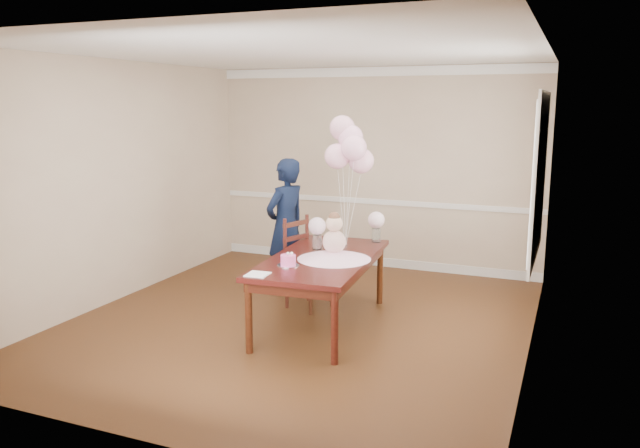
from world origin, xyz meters
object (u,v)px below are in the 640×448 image
(woman, at_px, (286,226))
(birthday_cake, at_px, (288,260))
(dining_chair_seat, at_px, (309,269))
(dining_table_top, at_px, (322,259))

(woman, bearing_deg, birthday_cake, 45.36)
(birthday_cake, distance_m, dining_chair_seat, 1.00)
(birthday_cake, bearing_deg, woman, 116.26)
(dining_table_top, xyz_separation_m, woman, (-0.82, 0.90, 0.11))
(dining_table_top, height_order, birthday_cake, birthday_cake)
(birthday_cake, height_order, dining_chair_seat, birthday_cake)
(dining_table_top, height_order, dining_chair_seat, dining_table_top)
(dining_table_top, relative_size, dining_chair_seat, 4.45)
(dining_table_top, xyz_separation_m, dining_chair_seat, (-0.34, 0.48, -0.25))
(woman, bearing_deg, dining_table_top, 61.53)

